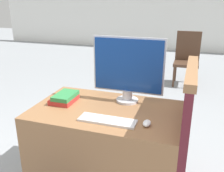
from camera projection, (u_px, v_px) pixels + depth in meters
name	position (u px, v px, depth m)	size (l,w,h in m)	color
wall_back	(178.00, 3.00, 7.33)	(12.00, 0.06, 2.80)	white
desk	(107.00, 150.00, 2.04)	(1.13, 0.71, 0.74)	#8C603D
carrel_divider	(184.00, 141.00, 1.80)	(0.07, 0.72, 1.12)	#5B1E28
monitor	(128.00, 69.00, 1.96)	(0.57, 0.18, 0.53)	#B7B7BC
keyboard	(107.00, 120.00, 1.72)	(0.40, 0.12, 0.02)	silver
mouse	(147.00, 123.00, 1.66)	(0.05, 0.09, 0.03)	white
book_stack	(65.00, 98.00, 2.03)	(0.18, 0.23, 0.07)	#B72D28
far_chair	(187.00, 57.00, 4.62)	(0.44, 0.44, 0.97)	#4C3323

